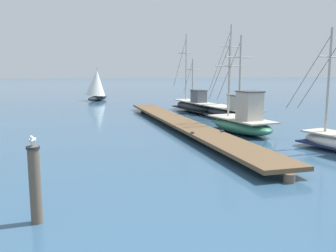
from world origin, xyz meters
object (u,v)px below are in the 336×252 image
at_px(perched_seagull, 32,140).
at_px(fishing_boat_0, 232,112).
at_px(fishing_boat_1, 242,121).
at_px(fishing_boat_3, 194,105).
at_px(mooring_piling, 35,184).
at_px(distant_sailboat, 97,85).

bearing_deg(perched_seagull, fishing_boat_0, 53.53).
distance_m(fishing_boat_1, perched_seagull, 14.03).
bearing_deg(fishing_boat_3, mooring_piling, -116.13).
bearing_deg(fishing_boat_3, distant_sailboat, 119.06).
xyz_separation_m(fishing_boat_3, distant_sailboat, (-7.86, 14.15, 1.25)).
distance_m(mooring_piling, perched_seagull, 1.01).
xyz_separation_m(fishing_boat_1, perched_seagull, (-9.73, -10.03, 1.27)).
bearing_deg(perched_seagull, fishing_boat_3, 63.87).
relative_size(fishing_boat_3, distant_sailboat, 1.75).
bearing_deg(perched_seagull, fishing_boat_1, 45.87).
height_order(fishing_boat_1, mooring_piling, fishing_boat_1).
xyz_separation_m(fishing_boat_0, mooring_piling, (-11.48, -15.53, 0.38)).
height_order(fishing_boat_0, mooring_piling, fishing_boat_0).
distance_m(fishing_boat_1, mooring_piling, 13.98).
height_order(fishing_boat_3, distant_sailboat, fishing_boat_3).
height_order(fishing_boat_0, distant_sailboat, fishing_boat_0).
distance_m(fishing_boat_0, perched_seagull, 19.36).
relative_size(fishing_boat_1, mooring_piling, 3.48).
xyz_separation_m(fishing_boat_0, fishing_boat_3, (-1.17, 5.49, 0.04)).
xyz_separation_m(fishing_boat_3, mooring_piling, (-10.31, -21.02, 0.34)).
distance_m(mooring_piling, distant_sailboat, 35.27).
distance_m(perched_seagull, distant_sailboat, 35.25).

